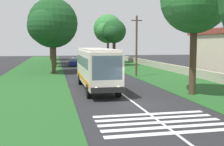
# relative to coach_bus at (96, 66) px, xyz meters

# --- Properties ---
(ground) EXTENTS (160.00, 160.00, 0.00)m
(ground) POSITION_rel_coach_bus_xyz_m (-6.59, -1.80, -2.15)
(ground) COLOR #262628
(grass_verge_left) EXTENTS (120.00, 8.00, 0.04)m
(grass_verge_left) POSITION_rel_coach_bus_xyz_m (8.41, 6.40, -2.13)
(grass_verge_left) COLOR #235623
(grass_verge_left) RESTS_ON ground
(grass_verge_right) EXTENTS (120.00, 8.00, 0.04)m
(grass_verge_right) POSITION_rel_coach_bus_xyz_m (8.41, -10.00, -2.13)
(grass_verge_right) COLOR #235623
(grass_verge_right) RESTS_ON ground
(centre_line) EXTENTS (110.00, 0.16, 0.01)m
(centre_line) POSITION_rel_coach_bus_xyz_m (8.41, -1.80, -2.14)
(centre_line) COLOR silver
(centre_line) RESTS_ON ground
(coach_bus) EXTENTS (11.16, 2.62, 3.73)m
(coach_bus) POSITION_rel_coach_bus_xyz_m (0.00, 0.00, 0.00)
(coach_bus) COLOR silver
(coach_bus) RESTS_ON ground
(zebra_crossing) EXTENTS (4.05, 6.80, 0.01)m
(zebra_crossing) POSITION_rel_coach_bus_xyz_m (-11.29, -1.80, -2.14)
(zebra_crossing) COLOR silver
(zebra_crossing) RESTS_ON ground
(trailing_car_0) EXTENTS (4.30, 1.78, 1.43)m
(trailing_car_0) POSITION_rel_coach_bus_xyz_m (19.04, -3.79, -1.48)
(trailing_car_0) COLOR #B21E1E
(trailing_car_0) RESTS_ON ground
(trailing_car_1) EXTENTS (4.30, 1.78, 1.43)m
(trailing_car_1) POSITION_rel_coach_bus_xyz_m (28.37, 0.14, -1.48)
(trailing_car_1) COLOR navy
(trailing_car_1) RESTS_ON ground
(trailing_minibus_0) EXTENTS (6.00, 2.14, 2.53)m
(trailing_minibus_0) POSITION_rel_coach_bus_xyz_m (36.84, -3.52, -0.60)
(trailing_minibus_0) COLOR #CC4C33
(trailing_minibus_0) RESTS_ON ground
(roadside_tree_left_0) EXTENTS (7.64, 6.59, 11.85)m
(roadside_tree_left_0) POSITION_rel_coach_bus_xyz_m (25.50, 3.76, 6.26)
(roadside_tree_left_0) COLOR #3D2D1E
(roadside_tree_left_0) RESTS_ON grass_verge_left
(roadside_tree_left_1) EXTENTS (8.40, 6.89, 10.41)m
(roadside_tree_left_1) POSITION_rel_coach_bus_xyz_m (15.35, 3.98, 4.65)
(roadside_tree_left_1) COLOR #4C3826
(roadside_tree_left_1) RESTS_ON grass_verge_left
(roadside_tree_left_2) EXTENTS (7.34, 6.13, 10.25)m
(roadside_tree_left_2) POSITION_rel_coach_bus_xyz_m (33.34, 4.25, 4.93)
(roadside_tree_left_2) COLOR #4C3826
(roadside_tree_left_2) RESTS_ON grass_verge_left
(roadside_tree_left_3) EXTENTS (9.15, 7.59, 12.77)m
(roadside_tree_left_3) POSITION_rel_coach_bus_xyz_m (47.28, 4.77, 6.65)
(roadside_tree_left_3) COLOR #4C3826
(roadside_tree_left_3) RESTS_ON grass_verge_left
(roadside_tree_right_0) EXTENTS (6.99, 6.13, 10.32)m
(roadside_tree_right_0) POSITION_rel_coach_bus_xyz_m (34.16, -7.46, 5.00)
(roadside_tree_right_0) COLOR brown
(roadside_tree_right_0) RESTS_ON grass_verge_right
(roadside_tree_right_1) EXTENTS (5.41, 4.41, 8.60)m
(roadside_tree_right_1) POSITION_rel_coach_bus_xyz_m (26.25, -7.12, 4.12)
(roadside_tree_right_1) COLOR #3D2D1E
(roadside_tree_right_1) RESTS_ON grass_verge_right
(roadside_tree_right_3) EXTENTS (6.63, 5.48, 10.40)m
(roadside_tree_right_3) POSITION_rel_coach_bus_xyz_m (-3.98, -7.19, 5.37)
(roadside_tree_right_3) COLOR #4C3826
(roadside_tree_right_3) RESTS_ON grass_verge_right
(utility_pole) EXTENTS (0.24, 1.40, 7.61)m
(utility_pole) POSITION_rel_coach_bus_xyz_m (9.20, -6.52, 1.84)
(utility_pole) COLOR #473828
(utility_pole) RESTS_ON grass_verge_right
(roadside_wall) EXTENTS (70.00, 0.40, 1.05)m
(roadside_wall) POSITION_rel_coach_bus_xyz_m (13.41, -13.40, -1.58)
(roadside_wall) COLOR #B2A893
(roadside_wall) RESTS_ON grass_verge_right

